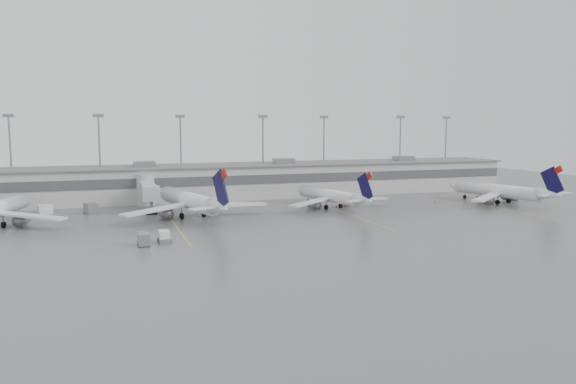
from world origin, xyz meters
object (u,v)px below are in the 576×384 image
object	(u,v)px
jet_mid_right	(332,196)
baggage_tug	(164,238)
jet_mid_left	(192,201)
jet_far_right	(502,191)

from	to	relation	value
jet_mid_right	baggage_tug	xyz separation A→B (m)	(-38.53, -24.32, -2.07)
jet_mid_left	baggage_tug	distance (m)	23.32
jet_far_right	baggage_tug	xyz separation A→B (m)	(-78.46, -18.75, -2.29)
jet_far_right	baggage_tug	size ratio (longest dim) A/B	10.15
jet_mid_left	baggage_tug	xyz separation A→B (m)	(-7.69, -21.86, -2.63)
jet_mid_left	jet_mid_right	size ratio (longest dim) A/B	1.20
jet_mid_left	jet_far_right	bearing A→B (deg)	-15.59
jet_mid_right	jet_far_right	world-z (taller)	jet_far_right
baggage_tug	jet_far_right	bearing A→B (deg)	13.45
jet_mid_left	jet_far_right	distance (m)	70.83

